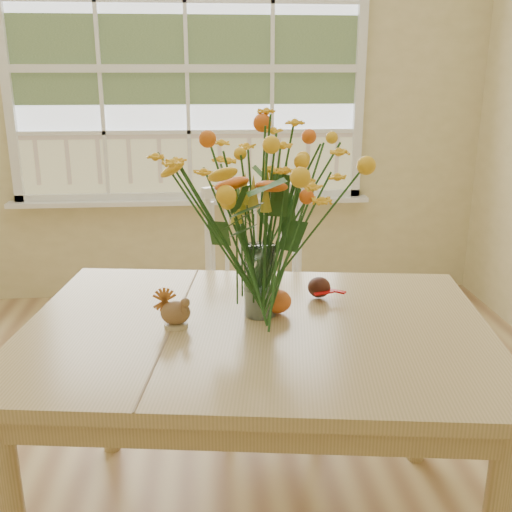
{
  "coord_description": "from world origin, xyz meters",
  "views": [
    {
      "loc": [
        0.1,
        -1.81,
        1.55
      ],
      "look_at": [
        0.25,
        -0.07,
        1.0
      ],
      "focal_mm": 42.0,
      "sensor_mm": 36.0,
      "label": 1
    }
  ],
  "objects": [
    {
      "name": "wall_back",
      "position": [
        0.0,
        2.25,
        1.35
      ],
      "size": [
        4.0,
        0.02,
        2.7
      ],
      "primitive_type": "cube",
      "color": "#CEBF84",
      "rests_on": "floor"
    },
    {
      "name": "window",
      "position": [
        0.0,
        2.21,
        1.53
      ],
      "size": [
        2.42,
        0.12,
        1.74
      ],
      "color": "silver",
      "rests_on": "wall_back"
    },
    {
      "name": "dining_table",
      "position": [
        0.25,
        -0.09,
        0.69
      ],
      "size": [
        1.59,
        1.23,
        0.78
      ],
      "rotation": [
        0.0,
        0.0,
        -0.14
      ],
      "color": "tan",
      "rests_on": "floor"
    },
    {
      "name": "windsor_chair",
      "position": [
        0.34,
        0.73,
        0.57
      ],
      "size": [
        0.55,
        0.53,
        1.03
      ],
      "rotation": [
        0.0,
        0.0,
        0.17
      ],
      "color": "white",
      "rests_on": "floor"
    },
    {
      "name": "flower_vase",
      "position": [
        0.27,
        -0.01,
        1.13
      ],
      "size": [
        0.49,
        0.49,
        0.58
      ],
      "color": "white",
      "rests_on": "dining_table"
    },
    {
      "name": "pumpkin",
      "position": [
        0.32,
        -0.01,
        0.82
      ],
      "size": [
        0.1,
        0.1,
        0.08
      ],
      "primitive_type": "ellipsoid",
      "color": "#C34717",
      "rests_on": "dining_table"
    },
    {
      "name": "turkey_figurine",
      "position": [
        -0.0,
        -0.09,
        0.83
      ],
      "size": [
        0.09,
        0.07,
        0.12
      ],
      "rotation": [
        0.0,
        0.0,
        0.01
      ],
      "color": "#CCB78C",
      "rests_on": "dining_table"
    },
    {
      "name": "dark_gourd",
      "position": [
        0.49,
        0.12,
        0.82
      ],
      "size": [
        0.13,
        0.09,
        0.07
      ],
      "color": "#38160F",
      "rests_on": "dining_table"
    }
  ]
}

